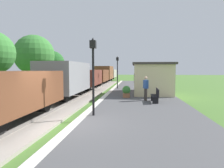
{
  "coord_description": "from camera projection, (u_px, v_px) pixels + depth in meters",
  "views": [
    {
      "loc": [
        2.82,
        -7.71,
        2.47
      ],
      "look_at": [
        0.94,
        8.73,
        1.22
      ],
      "focal_mm": 31.65,
      "sensor_mm": 36.0,
      "label": 1
    }
  ],
  "objects": [
    {
      "name": "freight_train",
      "position": [
        93.0,
        77.0,
        24.8
      ],
      "size": [
        2.5,
        39.2,
        2.72
      ],
      "color": "brown",
      "rests_on": "rail_near"
    },
    {
      "name": "station_hut",
      "position": [
        152.0,
        78.0,
        18.27
      ],
      "size": [
        3.5,
        5.8,
        2.78
      ],
      "color": "beige",
      "rests_on": "platform_slab"
    },
    {
      "name": "ground_plane",
      "position": [
        65.0,
        129.0,
        8.14
      ],
      "size": [
        160.0,
        160.0,
        0.0
      ],
      "primitive_type": "plane",
      "color": "#47702D"
    },
    {
      "name": "bench_down_platform",
      "position": [
        147.0,
        84.0,
        23.09
      ],
      "size": [
        0.42,
        1.5,
        0.91
      ],
      "color": "black",
      "rests_on": "platform_slab"
    },
    {
      "name": "tree_field_left",
      "position": [
        34.0,
        55.0,
        23.46
      ],
      "size": [
        4.71,
        4.71,
        6.51
      ],
      "color": "#4C3823",
      "rests_on": "ground"
    },
    {
      "name": "bench_near_hut",
      "position": [
        156.0,
        95.0,
        13.26
      ],
      "size": [
        0.42,
        1.5,
        0.91
      ],
      "color": "black",
      "rests_on": "platform_slab"
    },
    {
      "name": "track_ballast",
      "position": [
        11.0,
        126.0,
        8.41
      ],
      "size": [
        3.8,
        60.0,
        0.12
      ],
      "primitive_type": "cube",
      "color": "#9E9389",
      "rests_on": "ground"
    },
    {
      "name": "lamp_post_near",
      "position": [
        93.0,
        62.0,
        9.32
      ],
      "size": [
        0.28,
        0.28,
        3.7
      ],
      "color": "black",
      "rests_on": "platform_slab"
    },
    {
      "name": "potted_planter",
      "position": [
        126.0,
        91.0,
        15.47
      ],
      "size": [
        0.64,
        0.64,
        0.92
      ],
      "color": "#9E6642",
      "rests_on": "platform_slab"
    },
    {
      "name": "lamp_post_far",
      "position": [
        117.0,
        66.0,
        22.55
      ],
      "size": [
        0.28,
        0.28,
        3.7
      ],
      "color": "black",
      "rests_on": "platform_slab"
    },
    {
      "name": "platform_edge_stripe",
      "position": [
        75.0,
        123.0,
        8.08
      ],
      "size": [
        0.36,
        60.0,
        0.01
      ],
      "primitive_type": "cube",
      "color": "silver",
      "rests_on": "platform_slab"
    },
    {
      "name": "person_waiting",
      "position": [
        146.0,
        87.0,
        13.94
      ],
      "size": [
        0.37,
        0.44,
        1.71
      ],
      "rotation": [
        0.0,
        0.0,
        3.55
      ],
      "color": "#38332D",
      "rests_on": "platform_slab"
    },
    {
      "name": "platform_slab",
      "position": [
        144.0,
        129.0,
        7.77
      ],
      "size": [
        6.0,
        60.0,
        0.25
      ],
      "primitive_type": "cube",
      "color": "#4C4C4F",
      "rests_on": "ground"
    },
    {
      "name": "tree_field_distant",
      "position": [
        52.0,
        63.0,
        28.89
      ],
      "size": [
        3.65,
        3.65,
        5.14
      ],
      "color": "#4C3823",
      "rests_on": "ground"
    },
    {
      "name": "rail_near",
      "position": [
        27.0,
        123.0,
        8.32
      ],
      "size": [
        0.07,
        60.0,
        0.14
      ],
      "primitive_type": "cube",
      "color": "slate",
      "rests_on": "track_ballast"
    }
  ]
}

